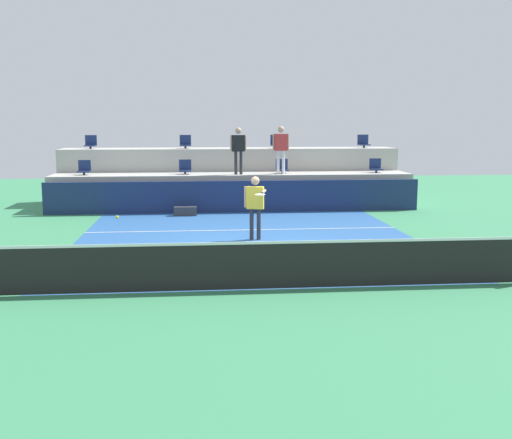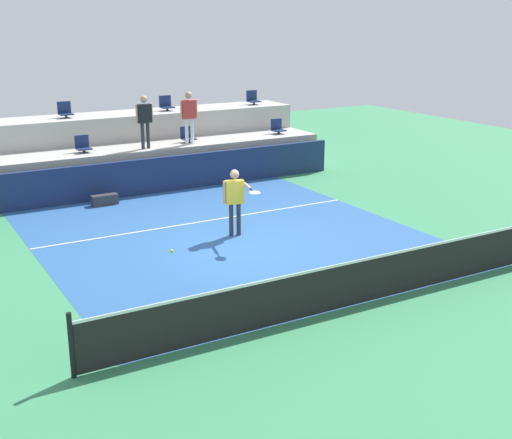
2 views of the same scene
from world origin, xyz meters
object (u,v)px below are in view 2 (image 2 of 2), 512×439
object	(u,v)px
tennis_ball	(172,251)
spectator_in_white	(189,113)
stadium_chair_upper_far_right	(253,99)
equipment_bag	(105,200)
stadium_chair_lower_right	(188,136)
stadium_chair_lower_left	(83,145)
tennis_player	(235,196)
spectator_leaning_on_rail	(144,117)
stadium_chair_lower_far_right	(278,128)
stadium_chair_upper_right	(166,104)
stadium_chair_upper_left	(65,111)

from	to	relation	value
tennis_ball	spectator_in_white	bearing A→B (deg)	63.71
stadium_chair_upper_far_right	equipment_bag	xyz separation A→B (m)	(-7.06, -3.65, -2.16)
stadium_chair_lower_right	stadium_chair_lower_left	bearing A→B (deg)	180.00
tennis_player	spectator_leaning_on_rail	world-z (taller)	spectator_leaning_on_rail
stadium_chair_lower_far_right	tennis_player	xyz separation A→B (m)	(-5.12, -6.35, -0.43)
stadium_chair_lower_left	tennis_ball	bearing A→B (deg)	-96.96
stadium_chair_upper_far_right	tennis_player	bearing A→B (deg)	-122.19
stadium_chair_lower_left	stadium_chair_upper_right	bearing A→B (deg)	26.85
stadium_chair_lower_left	stadium_chair_lower_right	xyz separation A→B (m)	(3.54, 0.00, 0.00)
stadium_chair_lower_far_right	spectator_leaning_on_rail	xyz separation A→B (m)	(-5.17, -0.38, 0.79)
stadium_chair_lower_right	tennis_player	distance (m)	6.56
stadium_chair_upper_right	spectator_in_white	bearing A→B (deg)	-92.96
spectator_in_white	stadium_chair_lower_far_right	bearing A→B (deg)	6.03
tennis_player	stadium_chair_lower_far_right	bearing A→B (deg)	51.07
stadium_chair_lower_far_right	tennis_player	bearing A→B (deg)	-128.93
stadium_chair_lower_left	stadium_chair_upper_far_right	bearing A→B (deg)	14.27
spectator_leaning_on_rail	stadium_chair_upper_right	bearing A→B (deg)	53.00
stadium_chair_lower_left	stadium_chair_upper_left	world-z (taller)	stadium_chair_upper_left
stadium_chair_lower_far_right	tennis_ball	world-z (taller)	stadium_chair_lower_far_right
stadium_chair_lower_far_right	tennis_player	world-z (taller)	stadium_chair_lower_far_right
stadium_chair_lower_far_right	spectator_leaning_on_rail	distance (m)	5.24
spectator_leaning_on_rail	equipment_bag	bearing A→B (deg)	-142.19
stadium_chair_upper_far_right	tennis_ball	size ratio (longest dim) A/B	7.65
equipment_bag	stadium_chair_lower_left	bearing A→B (deg)	90.55
stadium_chair_lower_right	tennis_player	world-z (taller)	stadium_chair_lower_right
stadium_chair_lower_right	tennis_ball	size ratio (longest dim) A/B	7.65
stadium_chair_upper_left	spectator_leaning_on_rail	world-z (taller)	spectator_leaning_on_rail
stadium_chair_upper_right	stadium_chair_upper_far_right	xyz separation A→B (m)	(3.52, 0.00, 0.00)
spectator_leaning_on_rail	equipment_bag	world-z (taller)	spectator_leaning_on_rail
spectator_in_white	stadium_chair_upper_far_right	bearing A→B (deg)	31.00
stadium_chair_lower_far_right	tennis_player	distance (m)	8.17
stadium_chair_upper_right	equipment_bag	size ratio (longest dim) A/B	0.68
tennis_player	tennis_ball	size ratio (longest dim) A/B	24.87
spectator_in_white	tennis_player	bearing A→B (deg)	-104.04
stadium_chair_upper_far_right	spectator_in_white	size ratio (longest dim) A/B	0.30
stadium_chair_upper_right	spectator_in_white	xyz separation A→B (m)	(-0.11, -2.18, -0.03)
equipment_bag	tennis_ball	bearing A→B (deg)	-98.70
stadium_chair_lower_right	equipment_bag	size ratio (longest dim) A/B	0.68
spectator_leaning_on_rail	tennis_player	bearing A→B (deg)	-89.60
spectator_in_white	stadium_chair_upper_right	bearing A→B (deg)	87.04
stadium_chair_lower_left	stadium_chair_lower_far_right	world-z (taller)	same
stadium_chair_upper_far_right	spectator_leaning_on_rail	bearing A→B (deg)	-157.09
stadium_chair_upper_left	equipment_bag	distance (m)	4.25
stadium_chair_lower_far_right	spectator_in_white	xyz separation A→B (m)	(-3.63, -0.38, 0.82)
stadium_chair_upper_left	tennis_ball	size ratio (longest dim) A/B	7.65
stadium_chair_lower_right	stadium_chair_upper_left	world-z (taller)	stadium_chair_upper_left
stadium_chair_lower_left	tennis_ball	distance (m)	9.84
tennis_player	equipment_bag	world-z (taller)	tennis_player
stadium_chair_lower_left	spectator_leaning_on_rail	size ratio (longest dim) A/B	0.31
spectator_in_white	equipment_bag	bearing A→B (deg)	-156.79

